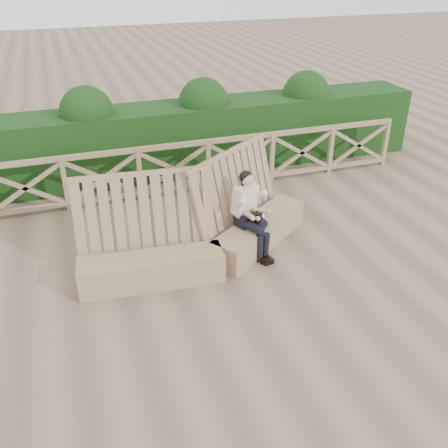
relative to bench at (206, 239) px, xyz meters
name	(u,v)px	position (x,y,z in m)	size (l,w,h in m)	color
ground	(233,289)	(0.13, -0.89, -0.40)	(60.00, 60.00, 0.00)	brown
bench	(206,239)	(0.00, 0.00, 0.00)	(4.08, 1.91, 1.60)	olive
woman	(250,210)	(0.76, 0.05, 0.36)	(0.54, 0.89, 1.41)	black
guardrail	(174,169)	(0.13, 2.61, 0.15)	(10.10, 0.09, 1.10)	#907353
hedge	(161,141)	(0.13, 3.81, 0.35)	(12.00, 1.20, 1.50)	black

